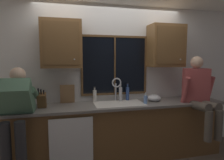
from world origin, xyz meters
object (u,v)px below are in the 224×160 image
person_sitting_on_counter (200,92)px  soap_dispenser (146,99)px  knife_block (42,101)px  cutting_board (67,94)px  bottle_green_glass (121,94)px  bottle_tall_clear (95,96)px  mixing_bowl (154,98)px  person_standing (15,113)px  bottle_amber_small (128,93)px

person_sitting_on_counter → soap_dispenser: (-0.87, 0.17, -0.11)m
knife_block → soap_dispenser: size_ratio=1.75×
person_sitting_on_counter → cutting_board: bearing=166.9°
bottle_green_glass → bottle_tall_clear: bottle_green_glass is taller
mixing_bowl → soap_dispenser: 0.26m
mixing_bowl → bottle_green_glass: bottle_green_glass is taller
person_sitting_on_counter → cutting_board: size_ratio=4.07×
person_standing → cutting_board: size_ratio=4.91×
bottle_green_glass → mixing_bowl: bearing=-13.6°
soap_dispenser → knife_block: bearing=176.3°
bottle_tall_clear → bottle_amber_small: bottle_amber_small is taller
knife_block → bottle_tall_clear: 0.84m
soap_dispenser → person_sitting_on_counter: bearing=-11.0°
cutting_board → bottle_amber_small: bearing=-0.5°
person_sitting_on_counter → knife_block: bearing=173.7°
person_sitting_on_counter → bottle_tall_clear: person_sitting_on_counter is taller
person_standing → bottle_tall_clear: (1.11, 0.51, 0.08)m
person_standing → bottle_amber_small: size_ratio=5.17×
cutting_board → bottle_green_glass: bottle_green_glass is taller
bottle_amber_small → mixing_bowl: bearing=-22.4°
cutting_board → knife_block: bearing=-149.7°
bottle_tall_clear → bottle_green_glass: bearing=-5.7°
person_sitting_on_counter → bottle_green_glass: (-1.21, 0.44, -0.06)m
person_standing → bottle_amber_small: (1.69, 0.50, 0.09)m
cutting_board → bottle_amber_small: (1.02, -0.01, -0.03)m
mixing_bowl → bottle_green_glass: size_ratio=0.75×
person_sitting_on_counter → soap_dispenser: bearing=169.0°
mixing_bowl → soap_dispenser: bearing=-147.9°
knife_block → bottle_green_glass: size_ratio=1.04×
soap_dispenser → bottle_green_glass: size_ratio=0.60×
soap_dispenser → bottle_tall_clear: 0.84m
soap_dispenser → bottle_tall_clear: bearing=158.0°
cutting_board → soap_dispenser: bearing=-14.6°
person_sitting_on_counter → mixing_bowl: 0.73m
person_standing → soap_dispenser: person_standing is taller
bottle_green_glass → person_sitting_on_counter: bearing=-20.0°
person_standing → mixing_bowl: size_ratio=6.61×
person_sitting_on_counter → bottle_amber_small: (-1.07, 0.48, -0.06)m
soap_dispenser → bottle_amber_small: size_ratio=0.62×
person_standing → bottle_green_glass: 1.62m
knife_block → bottle_amber_small: 1.40m
mixing_bowl → person_sitting_on_counter: bearing=-25.2°
knife_block → bottle_green_glass: (1.25, 0.17, 0.02)m
person_standing → knife_block: 0.43m
bottle_green_glass → bottle_tall_clear: 0.44m
knife_block → bottle_tall_clear: knife_block is taller
person_standing → knife_block: size_ratio=4.73×
bottle_green_glass → cutting_board: bearing=176.9°
bottle_green_glass → bottle_amber_small: bottle_green_glass is taller
mixing_bowl → bottle_tall_clear: (-1.00, 0.18, 0.05)m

